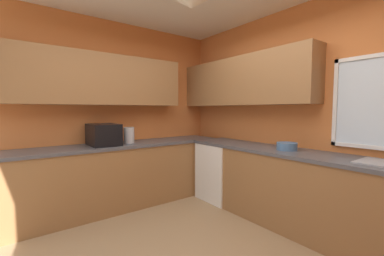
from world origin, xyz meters
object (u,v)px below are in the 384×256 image
at_px(dishwasher, 222,171).
at_px(kettle, 129,135).
at_px(bowl, 287,146).
at_px(microwave, 104,135).

distance_m(dishwasher, kettle, 1.52).
xyz_separation_m(dishwasher, bowl, (1.07, 0.03, 0.52)).
bearing_deg(bowl, microwave, -136.79).
height_order(microwave, bowl, microwave).
bearing_deg(bowl, dishwasher, -178.40).
bearing_deg(kettle, microwave, -93.23).
relative_size(dishwasher, microwave, 1.79).
relative_size(kettle, bowl, 0.98).
bearing_deg(dishwasher, microwave, -112.45).
bearing_deg(microwave, dishwasher, 67.55).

